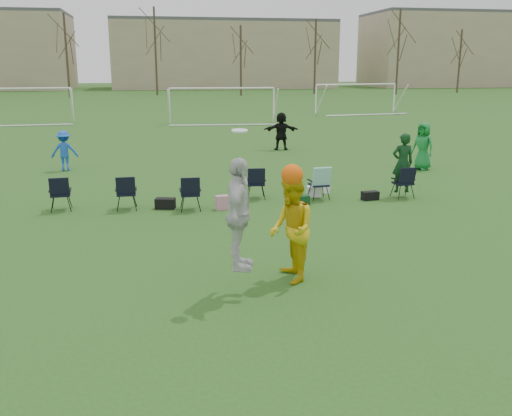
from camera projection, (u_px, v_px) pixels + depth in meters
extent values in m
plane|color=#27561B|center=(219.00, 326.00, 8.88)|extent=(260.00, 260.00, 0.00)
imported|color=blue|center=(64.00, 151.00, 21.78)|extent=(1.03, 0.64, 1.53)
imported|color=#157730|center=(423.00, 146.00, 21.93)|extent=(0.96, 1.06, 1.82)
imported|color=black|center=(281.00, 131.00, 27.18)|extent=(1.72, 0.78, 1.79)
imported|color=silver|center=(239.00, 215.00, 9.70)|extent=(0.75, 1.23, 1.95)
imported|color=gold|center=(291.00, 230.00, 10.52)|extent=(0.77, 0.98, 1.99)
sphere|color=#FF5D0D|center=(292.00, 175.00, 10.27)|extent=(0.40, 0.40, 0.40)
cylinder|color=white|center=(240.00, 131.00, 9.26)|extent=(0.27, 0.27, 0.05)
imported|color=#0E3316|center=(403.00, 163.00, 17.33)|extent=(0.69, 0.48, 1.81)
cube|color=black|center=(165.00, 203.00, 16.09)|extent=(0.61, 0.42, 0.30)
cube|color=#C57F99|center=(222.00, 203.00, 15.98)|extent=(0.38, 0.26, 0.40)
cube|color=#0F3A18|center=(301.00, 200.00, 16.53)|extent=(0.48, 0.33, 0.28)
cube|color=white|center=(314.00, 191.00, 17.58)|extent=(0.46, 0.35, 0.32)
cylinder|color=white|center=(326.00, 188.00, 18.06)|extent=(0.26, 0.26, 0.30)
cube|color=black|center=(370.00, 196.00, 17.15)|extent=(0.53, 0.32, 0.26)
cube|color=black|center=(60.00, 193.00, 15.85)|extent=(0.65, 0.65, 0.96)
cube|color=black|center=(126.00, 192.00, 15.96)|extent=(0.61, 0.61, 0.96)
cube|color=black|center=(190.00, 193.00, 15.89)|extent=(0.61, 0.61, 0.96)
cube|color=black|center=(256.00, 183.00, 17.29)|extent=(0.66, 0.66, 0.96)
cube|color=black|center=(319.00, 183.00, 17.18)|extent=(0.64, 0.64, 0.96)
cube|color=black|center=(403.00, 182.00, 17.38)|extent=(0.65, 0.65, 0.96)
cylinder|color=white|center=(72.00, 105.00, 40.23)|extent=(0.12, 0.12, 2.40)
cylinder|color=white|center=(15.00, 88.00, 39.00)|extent=(7.28, 0.76, 0.12)
cylinder|color=white|center=(169.00, 106.00, 39.43)|extent=(0.12, 0.12, 2.40)
cylinder|color=white|center=(274.00, 105.00, 40.20)|extent=(0.12, 0.12, 2.40)
cylinder|color=white|center=(222.00, 88.00, 39.52)|extent=(7.29, 0.63, 0.12)
cylinder|color=white|center=(316.00, 100.00, 46.51)|extent=(0.12, 0.12, 2.40)
cylinder|color=white|center=(394.00, 98.00, 48.73)|extent=(0.12, 0.12, 2.40)
cylinder|color=white|center=(357.00, 84.00, 47.33)|extent=(7.25, 1.13, 0.12)
cylinder|color=#382B21|center=(67.00, 56.00, 71.10)|extent=(0.28, 0.28, 10.20)
cylinder|color=#382B21|center=(156.00, 52.00, 75.72)|extent=(0.28, 0.28, 11.40)
cylinder|color=#382B21|center=(241.00, 61.00, 75.06)|extent=(0.28, 0.28, 9.00)
cylinder|color=#382B21|center=(315.00, 57.00, 79.68)|extent=(0.28, 0.28, 10.20)
cylinder|color=#382B21|center=(398.00, 52.00, 78.58)|extent=(0.28, 0.28, 11.40)
cylinder|color=#382B21|center=(460.00, 61.00, 83.64)|extent=(0.28, 0.28, 9.00)
cube|color=tan|center=(223.00, 56.00, 101.23)|extent=(38.00, 16.00, 11.00)
cube|color=tan|center=(447.00, 51.00, 108.45)|extent=(30.00, 16.00, 13.00)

